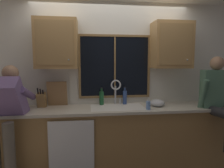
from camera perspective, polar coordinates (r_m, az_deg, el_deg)
The scene contains 22 objects.
back_wall at distance 3.16m, azimuth -0.37°, elevation 0.75°, with size 5.98×0.12×2.55m, color silver.
window_glass at distance 3.09m, azimuth 0.85°, elevation 5.26°, with size 1.10×0.02×0.95m, color black.
window_frame_top at distance 3.11m, azimuth 0.89°, elevation 14.36°, with size 1.17×0.02×0.04m, color olive.
window_frame_bottom at distance 3.13m, azimuth 0.86°, elevation -3.80°, with size 1.17×0.02×0.04m, color olive.
window_frame_left at distance 3.06m, azimuth -9.77°, elevation 5.16°, with size 0.04×0.02×0.95m, color olive.
window_frame_right at distance 3.21m, azimuth 11.01°, elevation 5.18°, with size 0.04×0.02×0.95m, color olive.
window_mullion_center at distance 3.08m, azimuth 0.88°, elevation 5.26°, with size 0.02×0.02×0.95m, color olive.
lower_cabinet_run at distance 3.03m, azimuth 0.44°, elevation -15.85°, with size 3.58×0.58×0.88m, color #A07744.
countertop at distance 2.87m, azimuth 0.50°, elevation -7.45°, with size 3.64×0.62×0.04m, color beige.
dishwasher_front at distance 2.72m, azimuth -12.06°, elevation -18.28°, with size 0.60×0.02×0.74m, color white.
upper_cabinet_left at distance 2.95m, azimuth -16.28°, elevation 11.48°, with size 0.60×0.36×0.72m.
upper_cabinet_right at distance 3.19m, azimuth 17.48°, elevation 11.03°, with size 0.60×0.36×0.72m.
sink at distance 2.90m, azimuth 1.62°, elevation -8.86°, with size 0.80×0.46×0.21m.
faucet at distance 3.01m, azimuth 1.27°, elevation -1.49°, with size 0.18×0.09×0.40m.
person_standing at distance 2.74m, azimuth -29.50°, elevation -7.63°, with size 0.53×0.69×1.56m.
person_sitting_on_counter at distance 3.17m, azimuth 29.72°, elevation -3.21°, with size 0.54×0.62×1.26m.
knife_block at distance 3.03m, azimuth -20.43°, elevation -4.59°, with size 0.12×0.18×0.32m.
cutting_board at distance 3.06m, azimuth -16.17°, elevation -2.82°, with size 0.30×0.02×0.39m, color #997047.
mixing_bowl at distance 3.01m, azimuth 13.47°, elevation -5.58°, with size 0.23×0.23×0.11m, color #B7B7BC.
soap_dispenser at distance 2.77m, azimuth 10.88°, elevation -6.25°, with size 0.06×0.07×0.17m.
bottle_green_glass at distance 3.07m, azimuth 3.88°, elevation -3.94°, with size 0.06×0.06×0.28m.
bottle_tall_clear at distance 3.02m, azimuth -3.15°, elevation -4.14°, with size 0.07×0.07×0.28m.
Camera 1 is at (-0.36, -3.07, 1.58)m, focal length 30.35 mm.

